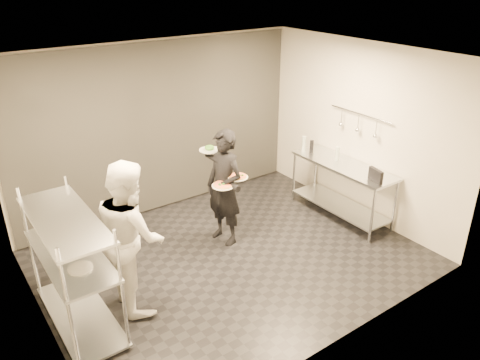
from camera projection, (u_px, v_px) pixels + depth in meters
room_shell at (186, 142)px, 6.94m from camera, size 5.00×4.00×2.80m
pass_rack at (72, 265)px, 5.20m from camera, size 0.60×1.60×1.50m
prep_counter at (342, 181)px, 7.54m from camera, size 0.60×1.80×0.92m
utensil_rail at (359, 123)px, 7.29m from camera, size 0.07×1.20×0.31m
waiter at (224, 188)px, 6.75m from camera, size 0.53×0.70×1.74m
chef at (131, 235)px, 5.46m from camera, size 0.80×0.98×1.86m
pizza_plate_near at (223, 185)px, 6.51m from camera, size 0.32×0.32×0.05m
pizza_plate_far at (238, 177)px, 6.59m from camera, size 0.29×0.29×0.05m
salad_plate at (210, 149)px, 6.71m from camera, size 0.30×0.30×0.07m
pos_monitor at (376, 175)px, 6.79m from camera, size 0.11×0.28×0.20m
bottle_green at (304, 144)px, 7.89m from camera, size 0.07×0.07×0.26m
bottle_clear at (337, 154)px, 7.54m from camera, size 0.07×0.07×0.22m
bottle_dark at (312, 147)px, 7.82m from camera, size 0.06×0.06×0.22m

